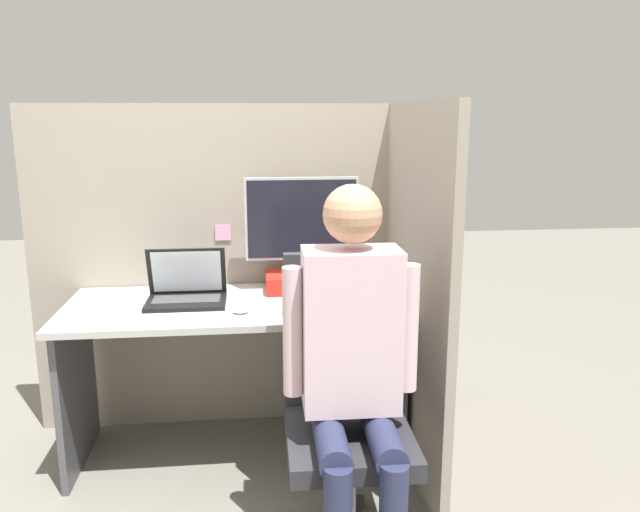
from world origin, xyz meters
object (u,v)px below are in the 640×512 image
(monitor, at_px, (302,223))
(stapler, at_px, (383,291))
(carrot_toy, at_px, (289,312))
(laptop, at_px, (186,292))
(person, at_px, (354,355))
(paper_box, at_px, (302,282))
(office_chair, at_px, (345,400))

(monitor, distance_m, stapler, 0.51)
(monitor, distance_m, carrot_toy, 0.54)
(laptop, bearing_deg, person, -51.43)
(paper_box, bearing_deg, laptop, -163.69)
(stapler, distance_m, person, 0.88)
(stapler, bearing_deg, monitor, 159.97)
(paper_box, distance_m, monitor, 0.29)
(stapler, bearing_deg, office_chair, -112.77)
(monitor, relative_size, office_chair, 0.50)
(stapler, height_order, carrot_toy, carrot_toy)
(laptop, bearing_deg, carrot_toy, -30.28)
(laptop, height_order, carrot_toy, laptop)
(laptop, height_order, stapler, laptop)
(paper_box, distance_m, laptop, 0.57)
(paper_box, bearing_deg, person, -84.13)
(monitor, bearing_deg, stapler, -20.03)
(carrot_toy, height_order, person, person)
(monitor, height_order, laptop, monitor)
(laptop, bearing_deg, monitor, 16.58)
(laptop, xyz_separation_m, stapler, (0.92, 0.03, -0.03))
(monitor, xyz_separation_m, stapler, (0.38, -0.14, -0.31))
(paper_box, xyz_separation_m, monitor, (0.00, 0.00, 0.29))
(laptop, relative_size, person, 0.26)
(monitor, distance_m, office_chair, 0.98)
(laptop, xyz_separation_m, person, (0.65, -0.81, -0.01))
(laptop, distance_m, carrot_toy, 0.53)
(laptop, bearing_deg, paper_box, 16.31)
(stapler, distance_m, carrot_toy, 0.55)
(person, bearing_deg, laptop, 128.57)
(paper_box, height_order, laptop, laptop)
(paper_box, xyz_separation_m, stapler, (0.38, -0.13, -0.02))
(stapler, distance_m, office_chair, 0.76)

